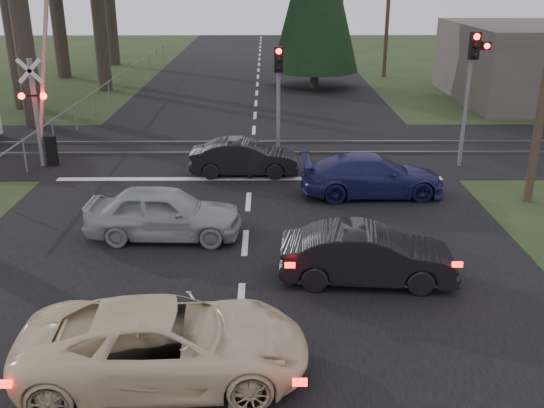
{
  "coord_description": "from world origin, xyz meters",
  "views": [
    {
      "loc": [
        0.55,
        -11.22,
        6.47
      ],
      "look_at": [
        0.68,
        2.39,
        1.3
      ],
      "focal_mm": 40.0,
      "sensor_mm": 36.0,
      "label": 1
    }
  ],
  "objects_px": {
    "crossing_signal": "(42,109)",
    "traffic_signal_center": "(279,83)",
    "traffic_signal_right": "(472,74)",
    "utility_pole_mid": "(388,3)",
    "dark_hatchback": "(367,255)",
    "blue_sedan": "(372,175)",
    "silver_car": "(164,213)",
    "dark_car_far": "(244,158)",
    "cream_coupe": "(166,343)"
  },
  "relations": [
    {
      "from": "cream_coupe",
      "to": "traffic_signal_center",
      "type": "bearing_deg",
      "value": -13.08
    },
    {
      "from": "crossing_signal",
      "to": "traffic_signal_right",
      "type": "distance_m",
      "value": 14.88
    },
    {
      "from": "utility_pole_mid",
      "to": "traffic_signal_right",
      "type": "bearing_deg",
      "value": -92.66
    },
    {
      "from": "silver_car",
      "to": "blue_sedan",
      "type": "xyz_separation_m",
      "value": [
        5.94,
        3.21,
        -0.05
      ]
    },
    {
      "from": "blue_sedan",
      "to": "traffic_signal_center",
      "type": "bearing_deg",
      "value": 32.24
    },
    {
      "from": "traffic_signal_right",
      "to": "blue_sedan",
      "type": "distance_m",
      "value": 5.4
    },
    {
      "from": "crossing_signal",
      "to": "dark_hatchback",
      "type": "distance_m",
      "value": 13.5
    },
    {
      "from": "cream_coupe",
      "to": "dark_car_far",
      "type": "relative_size",
      "value": 1.32
    },
    {
      "from": "cream_coupe",
      "to": "dark_hatchback",
      "type": "relative_size",
      "value": 1.25
    },
    {
      "from": "dark_hatchback",
      "to": "silver_car",
      "type": "distance_m",
      "value": 5.49
    },
    {
      "from": "crossing_signal",
      "to": "traffic_signal_center",
      "type": "height_order",
      "value": "crossing_signal"
    },
    {
      "from": "traffic_signal_right",
      "to": "blue_sedan",
      "type": "xyz_separation_m",
      "value": [
        -3.72,
        -2.87,
        -2.68
      ]
    },
    {
      "from": "blue_sedan",
      "to": "dark_car_far",
      "type": "distance_m",
      "value": 4.53
    },
    {
      "from": "traffic_signal_right",
      "to": "traffic_signal_center",
      "type": "xyz_separation_m",
      "value": [
        -6.55,
        1.2,
        -0.51
      ]
    },
    {
      "from": "traffic_signal_center",
      "to": "cream_coupe",
      "type": "height_order",
      "value": "traffic_signal_center"
    },
    {
      "from": "traffic_signal_center",
      "to": "cream_coupe",
      "type": "distance_m",
      "value": 13.55
    },
    {
      "from": "traffic_signal_center",
      "to": "dark_hatchback",
      "type": "height_order",
      "value": "traffic_signal_center"
    },
    {
      "from": "dark_hatchback",
      "to": "dark_car_far",
      "type": "relative_size",
      "value": 1.05
    },
    {
      "from": "utility_pole_mid",
      "to": "blue_sedan",
      "type": "bearing_deg",
      "value": -101.29
    },
    {
      "from": "crossing_signal",
      "to": "dark_car_far",
      "type": "bearing_deg",
      "value": -8.87
    },
    {
      "from": "silver_car",
      "to": "blue_sedan",
      "type": "bearing_deg",
      "value": -59.15
    },
    {
      "from": "cream_coupe",
      "to": "dark_hatchback",
      "type": "height_order",
      "value": "cream_coupe"
    },
    {
      "from": "traffic_signal_right",
      "to": "silver_car",
      "type": "relative_size",
      "value": 1.17
    },
    {
      "from": "traffic_signal_center",
      "to": "cream_coupe",
      "type": "bearing_deg",
      "value": -99.26
    },
    {
      "from": "utility_pole_mid",
      "to": "blue_sedan",
      "type": "distance_m",
      "value": 24.2
    },
    {
      "from": "dark_hatchback",
      "to": "traffic_signal_right",
      "type": "bearing_deg",
      "value": -24.78
    },
    {
      "from": "crossing_signal",
      "to": "silver_car",
      "type": "xyz_separation_m",
      "value": [
        5.17,
        -6.39,
        -1.37
      ]
    },
    {
      "from": "utility_pole_mid",
      "to": "cream_coupe",
      "type": "height_order",
      "value": "utility_pole_mid"
    },
    {
      "from": "traffic_signal_right",
      "to": "dark_hatchback",
      "type": "relative_size",
      "value": 1.22
    },
    {
      "from": "traffic_signal_right",
      "to": "traffic_signal_center",
      "type": "relative_size",
      "value": 1.15
    },
    {
      "from": "blue_sedan",
      "to": "cream_coupe",
      "type": "bearing_deg",
      "value": 148.82
    },
    {
      "from": "blue_sedan",
      "to": "dark_hatchback",
      "type": "bearing_deg",
      "value": 167.08
    },
    {
      "from": "traffic_signal_right",
      "to": "blue_sedan",
      "type": "height_order",
      "value": "traffic_signal_right"
    },
    {
      "from": "utility_pole_mid",
      "to": "silver_car",
      "type": "relative_size",
      "value": 2.24
    },
    {
      "from": "utility_pole_mid",
      "to": "cream_coupe",
      "type": "xyz_separation_m",
      "value": [
        -9.65,
        -32.53,
        -4.05
      ]
    },
    {
      "from": "traffic_signal_center",
      "to": "silver_car",
      "type": "xyz_separation_m",
      "value": [
        -3.11,
        -7.28,
        -2.12
      ]
    },
    {
      "from": "traffic_signal_right",
      "to": "cream_coupe",
      "type": "xyz_separation_m",
      "value": [
        -8.7,
        -12.0,
        -2.64
      ]
    },
    {
      "from": "traffic_signal_center",
      "to": "silver_car",
      "type": "distance_m",
      "value": 8.19
    },
    {
      "from": "traffic_signal_right",
      "to": "silver_car",
      "type": "bearing_deg",
      "value": -147.82
    },
    {
      "from": "cream_coupe",
      "to": "silver_car",
      "type": "relative_size",
      "value": 1.2
    },
    {
      "from": "utility_pole_mid",
      "to": "dark_hatchback",
      "type": "xyz_separation_m",
      "value": [
        -5.71,
        -29.09,
        -4.09
      ]
    },
    {
      "from": "traffic_signal_right",
      "to": "crossing_signal",
      "type": "bearing_deg",
      "value": 178.79
    },
    {
      "from": "dark_hatchback",
      "to": "dark_car_far",
      "type": "distance_m",
      "value": 8.33
    },
    {
      "from": "silver_car",
      "to": "traffic_signal_center",
      "type": "bearing_deg",
      "value": -20.66
    },
    {
      "from": "cream_coupe",
      "to": "blue_sedan",
      "type": "height_order",
      "value": "cream_coupe"
    },
    {
      "from": "cream_coupe",
      "to": "dark_car_far",
      "type": "xyz_separation_m",
      "value": [
        0.95,
        11.21,
        -0.07
      ]
    },
    {
      "from": "utility_pole_mid",
      "to": "dark_car_far",
      "type": "xyz_separation_m",
      "value": [
        -8.7,
        -21.32,
        -4.12
      ]
    },
    {
      "from": "traffic_signal_center",
      "to": "cream_coupe",
      "type": "relative_size",
      "value": 0.85
    },
    {
      "from": "utility_pole_mid",
      "to": "dark_car_far",
      "type": "distance_m",
      "value": 23.39
    },
    {
      "from": "traffic_signal_right",
      "to": "utility_pole_mid",
      "type": "bearing_deg",
      "value": 87.34
    }
  ]
}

